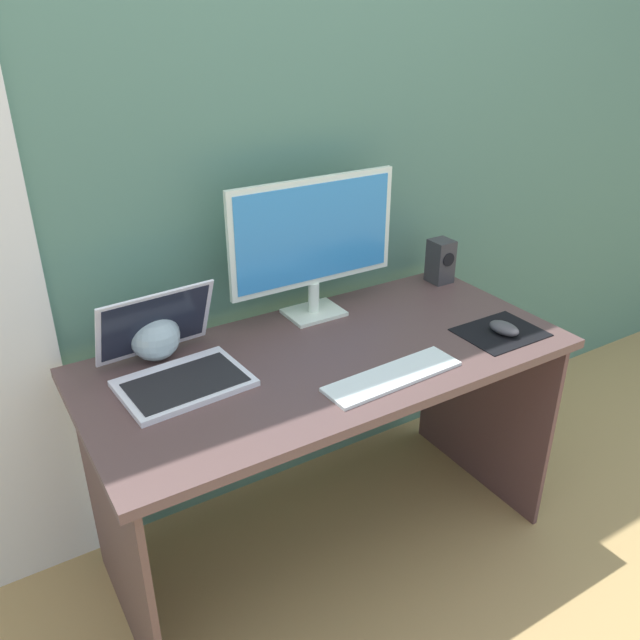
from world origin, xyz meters
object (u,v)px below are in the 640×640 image
object	(u,v)px
laptop	(174,362)
fishbowl	(154,336)
keyboard_external	(393,376)
speaker_right	(440,261)
mouse	(504,328)
monitor	(314,240)

from	to	relation	value
laptop	fishbowl	world-z (taller)	laptop
fishbowl	keyboard_external	size ratio (longest dim) A/B	0.36
speaker_right	fishbowl	world-z (taller)	speaker_right
laptop	fishbowl	distance (m)	0.14
fishbowl	mouse	world-z (taller)	fishbowl
fishbowl	mouse	xyz separation A→B (m)	(0.95, -0.42, -0.05)
monitor	fishbowl	bearing A→B (deg)	-179.47
speaker_right	laptop	world-z (taller)	laptop
keyboard_external	mouse	world-z (taller)	mouse
laptop	keyboard_external	bearing A→B (deg)	-31.83
mouse	fishbowl	bearing A→B (deg)	148.60
monitor	keyboard_external	xyz separation A→B (m)	(-0.02, -0.45, -0.25)
monitor	fishbowl	distance (m)	0.56
monitor	keyboard_external	distance (m)	0.52
keyboard_external	mouse	distance (m)	0.44
speaker_right	fishbowl	size ratio (longest dim) A/B	1.09
monitor	speaker_right	world-z (taller)	monitor
mouse	speaker_right	bearing A→B (deg)	68.17
fishbowl	keyboard_external	xyz separation A→B (m)	(0.51, -0.44, -0.06)
laptop	keyboard_external	xyz separation A→B (m)	(0.50, -0.31, -0.04)
speaker_right	laptop	xyz separation A→B (m)	(-1.05, -0.14, -0.03)
speaker_right	fishbowl	xyz separation A→B (m)	(-1.06, -0.00, -0.01)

